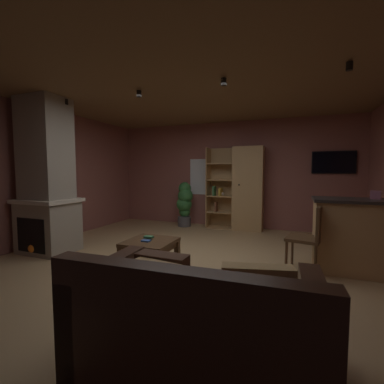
# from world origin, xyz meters

# --- Properties ---
(floor) EXTENTS (5.89, 5.94, 0.02)m
(floor) POSITION_xyz_m (0.00, 0.00, -0.01)
(floor) COLOR tan
(floor) RESTS_ON ground
(wall_back) EXTENTS (6.01, 0.06, 2.58)m
(wall_back) POSITION_xyz_m (0.00, 3.00, 1.29)
(wall_back) COLOR #8E544C
(wall_back) RESTS_ON ground
(wall_left) EXTENTS (0.06, 5.94, 2.58)m
(wall_left) POSITION_xyz_m (-2.98, 0.00, 1.29)
(wall_left) COLOR #8E544C
(wall_left) RESTS_ON ground
(ceiling) EXTENTS (5.89, 5.94, 0.02)m
(ceiling) POSITION_xyz_m (0.00, 0.00, 2.59)
(ceiling) COLOR brown
(window_pane_back) EXTENTS (0.76, 0.01, 0.91)m
(window_pane_back) POSITION_xyz_m (-0.65, 2.97, 1.24)
(window_pane_back) COLOR white
(stone_fireplace) EXTENTS (0.93, 0.75, 2.58)m
(stone_fireplace) POSITION_xyz_m (-2.40, -0.21, 1.17)
(stone_fireplace) COLOR gray
(stone_fireplace) RESTS_ON ground
(bookshelf_cabinet) EXTENTS (1.33, 0.41, 1.95)m
(bookshelf_cabinet) POSITION_xyz_m (0.42, 2.73, 0.96)
(bookshelf_cabinet) COLOR tan
(bookshelf_cabinet) RESTS_ON ground
(kitchen_bar_counter) EXTENTS (1.49, 0.61, 1.01)m
(kitchen_bar_counter) POSITION_xyz_m (2.50, 0.59, 0.51)
(kitchen_bar_counter) COLOR tan
(kitchen_bar_counter) RESTS_ON ground
(tissue_box) EXTENTS (0.15, 0.15, 0.11)m
(tissue_box) POSITION_xyz_m (2.52, 0.68, 1.06)
(tissue_box) COLOR #995972
(tissue_box) RESTS_ON kitchen_bar_counter
(leather_couch) EXTENTS (1.67, 0.98, 0.84)m
(leather_couch) POSITION_xyz_m (0.90, -1.84, 0.31)
(leather_couch) COLOR #382116
(leather_couch) RESTS_ON ground
(coffee_table) EXTENTS (0.65, 0.66, 0.41)m
(coffee_table) POSITION_xyz_m (-0.36, -0.31, 0.33)
(coffee_table) COLOR #4C331E
(coffee_table) RESTS_ON ground
(table_book_0) EXTENTS (0.12, 0.09, 0.02)m
(table_book_0) POSITION_xyz_m (-0.38, -0.38, 0.42)
(table_book_0) COLOR #2D4C8C
(table_book_0) RESTS_ON coffee_table
(table_book_1) EXTENTS (0.13, 0.09, 0.03)m
(table_book_1) POSITION_xyz_m (-0.41, -0.26, 0.45)
(table_book_1) COLOR #387247
(table_book_1) RESTS_ON coffee_table
(dining_chair) EXTENTS (0.50, 0.50, 0.92)m
(dining_chair) POSITION_xyz_m (1.72, 0.35, 0.53)
(dining_chair) COLOR #4C331E
(dining_chair) RESTS_ON ground
(potted_floor_plant) EXTENTS (0.43, 0.40, 1.11)m
(potted_floor_plant) POSITION_xyz_m (-1.04, 2.59, 0.60)
(potted_floor_plant) COLOR #4C4C51
(potted_floor_plant) RESTS_ON ground
(wall_mounted_tv) EXTENTS (0.86, 0.06, 0.48)m
(wall_mounted_tv) POSITION_xyz_m (2.29, 2.94, 1.57)
(wall_mounted_tv) COLOR black
(track_light_spot_0) EXTENTS (0.07, 0.07, 0.09)m
(track_light_spot_0) POSITION_xyz_m (-2.05, -0.07, 2.51)
(track_light_spot_0) COLOR black
(track_light_spot_1) EXTENTS (0.07, 0.07, 0.09)m
(track_light_spot_1) POSITION_xyz_m (-0.67, -0.04, 2.51)
(track_light_spot_1) COLOR black
(track_light_spot_2) EXTENTS (0.07, 0.07, 0.09)m
(track_light_spot_2) POSITION_xyz_m (0.62, -0.09, 2.51)
(track_light_spot_2) COLOR black
(track_light_spot_3) EXTENTS (0.07, 0.07, 0.09)m
(track_light_spot_3) POSITION_xyz_m (2.02, -0.09, 2.51)
(track_light_spot_3) COLOR black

